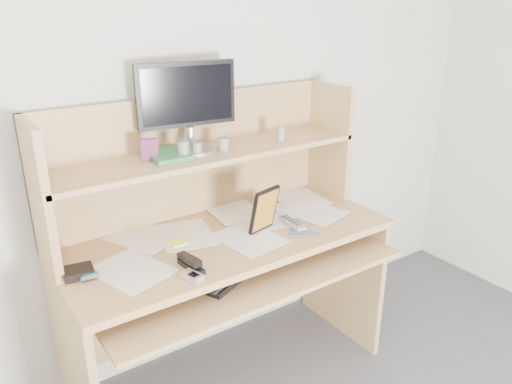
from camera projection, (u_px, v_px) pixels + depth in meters
back_wall at (187, 105)px, 2.17m from camera, size 3.60×0.04×2.50m
desk at (219, 239)px, 2.19m from camera, size 1.40×0.70×1.30m
paper_clutter at (228, 234)px, 2.10m from camera, size 1.32×0.54×0.01m
keyboard at (237, 261)px, 2.07m from camera, size 0.54×0.37×0.04m
tv_remote at (292, 223)px, 2.18m from camera, size 0.06×0.17×0.02m
flip_phone at (192, 275)px, 1.76m from camera, size 0.07×0.09×0.02m
stapler at (191, 262)px, 1.83m from camera, size 0.05×0.14×0.04m
wallet at (78, 272)px, 1.78m from camera, size 0.12×0.10×0.03m
sticky_note_pad at (178, 242)px, 2.03m from camera, size 0.07×0.07×0.01m
digital_camera at (266, 207)px, 2.29m from camera, size 0.10×0.06×0.06m
game_case at (264, 210)px, 2.09m from camera, size 0.14×0.05×0.20m
blue_pen at (303, 233)px, 2.10m from camera, size 0.11×0.08×0.01m
card_box at (149, 150)px, 1.95m from camera, size 0.07×0.04×0.09m
shelf_book at (167, 155)px, 2.01m from camera, size 0.16×0.21×0.02m
chip_stack_a at (197, 149)px, 2.04m from camera, size 0.04×0.04×0.05m
chip_stack_b at (183, 150)px, 1.99m from camera, size 0.05×0.05×0.07m
chip_stack_c at (224, 144)px, 2.10m from camera, size 0.05×0.05×0.06m
chip_stack_d at (281, 134)px, 2.24m from camera, size 0.04×0.04×0.07m
monitor at (188, 104)px, 2.05m from camera, size 0.42×0.21×0.37m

